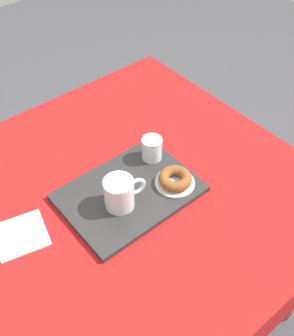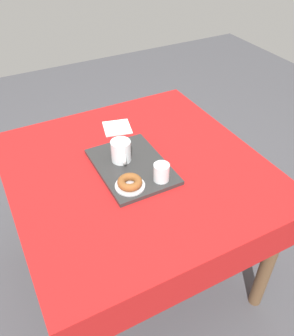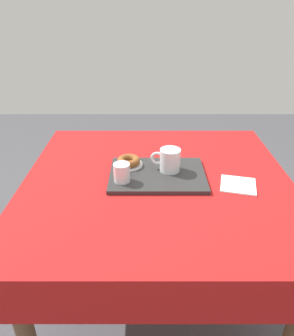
# 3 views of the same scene
# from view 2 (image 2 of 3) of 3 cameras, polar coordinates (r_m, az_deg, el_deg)

# --- Properties ---
(ground_plane) EXTENTS (6.00, 6.00, 0.00)m
(ground_plane) POSITION_cam_2_polar(r_m,az_deg,el_deg) (2.08, -1.32, -15.92)
(ground_plane) COLOR #47474C
(dining_table) EXTENTS (1.11, 1.08, 0.75)m
(dining_table) POSITION_cam_2_polar(r_m,az_deg,el_deg) (1.59, -1.66, -2.41)
(dining_table) COLOR red
(dining_table) RESTS_ON ground
(serving_tray) EXTENTS (0.40, 0.29, 0.02)m
(serving_tray) POSITION_cam_2_polar(r_m,az_deg,el_deg) (1.52, -2.55, 0.33)
(serving_tray) COLOR #2D2D2D
(serving_tray) RESTS_ON dining_table
(tea_mug_left) EXTENTS (0.13, 0.09, 0.10)m
(tea_mug_left) POSITION_cam_2_polar(r_m,az_deg,el_deg) (1.52, -4.24, 2.67)
(tea_mug_left) COLOR white
(tea_mug_left) RESTS_ON serving_tray
(water_glass_near) EXTENTS (0.07, 0.07, 0.08)m
(water_glass_near) POSITION_cam_2_polar(r_m,az_deg,el_deg) (1.42, 2.35, -0.83)
(water_glass_near) COLOR white
(water_glass_near) RESTS_ON serving_tray
(donut_plate_left) EXTENTS (0.12, 0.12, 0.01)m
(donut_plate_left) POSITION_cam_2_polar(r_m,az_deg,el_deg) (1.40, -2.79, -2.91)
(donut_plate_left) COLOR silver
(donut_plate_left) RESTS_ON serving_tray
(sugar_donut_left) EXTENTS (0.10, 0.10, 0.03)m
(sugar_donut_left) POSITION_cam_2_polar(r_m,az_deg,el_deg) (1.39, -2.82, -2.31)
(sugar_donut_left) COLOR brown
(sugar_donut_left) RESTS_ON donut_plate_left
(paper_napkin) EXTENTS (0.16, 0.16, 0.01)m
(paper_napkin) POSITION_cam_2_polar(r_m,az_deg,el_deg) (1.79, -4.89, 6.57)
(paper_napkin) COLOR white
(paper_napkin) RESTS_ON dining_table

